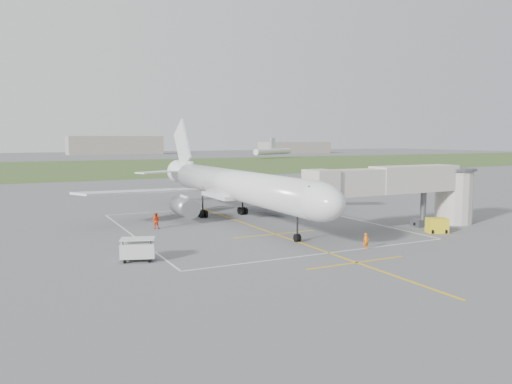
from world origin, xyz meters
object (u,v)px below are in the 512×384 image
airliner (234,186)px  baggage_cart (138,249)px  ramp_worker_wing (156,221)px  gpu_unit (437,226)px  jet_bridge (409,187)px  ramp_worker_nose (366,241)px

airliner → baggage_cart: 22.99m
ramp_worker_wing → gpu_unit: bearing=168.5°
airliner → ramp_worker_wing: size_ratio=25.27×
ramp_worker_wing → jet_bridge: bearing=174.3°
baggage_cart → ramp_worker_nose: 20.78m
airliner → gpu_unit: 24.56m
ramp_worker_nose → ramp_worker_wing: 24.38m
gpu_unit → ramp_worker_wing: bearing=172.3°
ramp_worker_nose → ramp_worker_wing: (-14.60, 19.53, 0.15)m
jet_bridge → airliner: bearing=137.8°
jet_bridge → ramp_worker_nose: (-11.78, -6.84, -3.97)m
ramp_worker_wing → ramp_worker_nose: bearing=146.8°
baggage_cart → ramp_worker_wing: (5.53, 14.39, -0.08)m
baggage_cart → ramp_worker_wing: baggage_cart is taller
baggage_cart → gpu_unit: bearing=15.0°
gpu_unit → baggage_cart: baggage_cart is taller
baggage_cart → ramp_worker_wing: bearing=87.7°
ramp_worker_nose → ramp_worker_wing: ramp_worker_wing is taller
jet_bridge → gpu_unit: (0.55, -3.79, -3.94)m
airliner → ramp_worker_nose: bearing=-79.4°
airliner → baggage_cart: (-16.20, -15.95, -3.39)m
ramp_worker_nose → jet_bridge: bearing=41.8°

